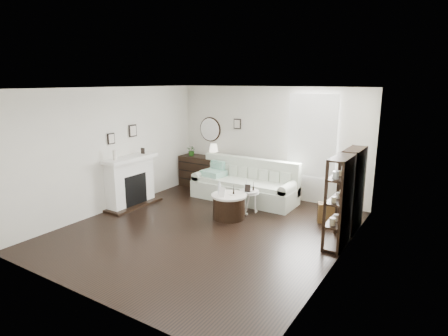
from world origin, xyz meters
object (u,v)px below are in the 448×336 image
Objects in this scene: sofa at (245,187)px; dresser at (203,172)px; drum_table at (229,206)px; pedestal_table at (249,192)px.

sofa is 1.59m from dresser.
drum_table is (1.86, -1.67, -0.16)m from dresser.
dresser is 2.50m from drum_table.
drum_table is (0.32, -1.28, -0.07)m from sofa.
pedestal_table is (0.53, -0.78, 0.14)m from sofa.
drum_table is at bearing -75.96° from sofa.
pedestal_table is at bearing -55.77° from sofa.
sofa reaches higher than drum_table.
pedestal_table is at bearing 66.47° from drum_table.
sofa is 3.44× the size of drum_table.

